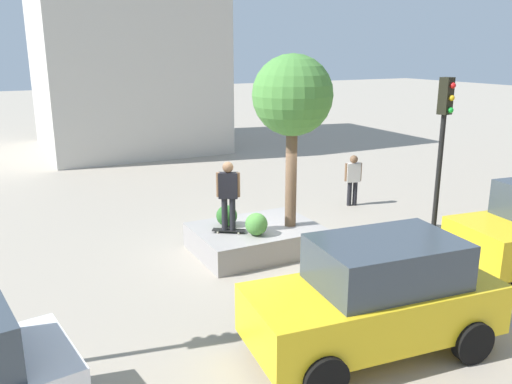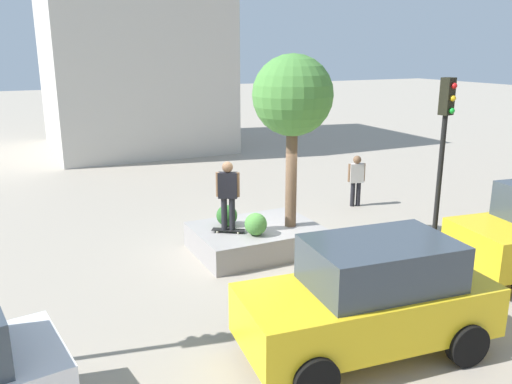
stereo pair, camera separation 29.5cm
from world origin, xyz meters
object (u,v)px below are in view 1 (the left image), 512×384
object	(u,v)px
planter_ledge	(256,238)
skateboard	(229,230)
plaza_tree	(292,97)
skateboarder	(228,191)
traffic_light_median	(442,136)
bystander_watching	(353,177)
taxi_cab	(376,296)

from	to	relation	value
planter_ledge	skateboard	xyz separation A→B (m)	(0.79, 0.09, 0.37)
plaza_tree	skateboarder	size ratio (longest dim) A/B	2.50
skateboard	skateboarder	world-z (taller)	skateboarder
plaza_tree	skateboard	xyz separation A→B (m)	(1.61, -0.21, -3.14)
skateboard	traffic_light_median	distance (m)	5.55
skateboarder	bystander_watching	world-z (taller)	skateboarder
planter_ledge	traffic_light_median	bearing A→B (deg)	150.15
planter_ledge	skateboarder	xyz separation A→B (m)	(0.79, 0.09, 1.36)
traffic_light_median	bystander_watching	world-z (taller)	traffic_light_median
plaza_tree	traffic_light_median	distance (m)	3.65
skateboard	taxi_cab	bearing A→B (deg)	95.60
planter_ledge	skateboard	bearing A→B (deg)	6.69
plaza_tree	skateboarder	bearing A→B (deg)	-7.58
skateboard	taxi_cab	xyz separation A→B (m)	(-0.48, 4.87, 0.31)
traffic_light_median	skateboard	bearing A→B (deg)	-24.48
skateboard	traffic_light_median	xyz separation A→B (m)	(-4.61, 2.10, 2.26)
taxi_cab	skateboard	bearing A→B (deg)	-84.40
taxi_cab	traffic_light_median	bearing A→B (deg)	-146.11
plaza_tree	bystander_watching	xyz separation A→B (m)	(-3.78, -2.41, -2.87)
skateboard	skateboarder	size ratio (longest dim) A/B	0.46
skateboard	bystander_watching	bearing A→B (deg)	-157.84
planter_ledge	skateboard	world-z (taller)	skateboard
plaza_tree	skateboard	bearing A→B (deg)	-7.58
skateboard	skateboarder	distance (m)	0.99
traffic_light_median	bystander_watching	size ratio (longest dim) A/B	2.59
taxi_cab	traffic_light_median	world-z (taller)	traffic_light_median
taxi_cab	skateboarder	bearing A→B (deg)	-84.40
plaza_tree	skateboarder	xyz separation A→B (m)	(1.61, -0.21, -2.15)
planter_ledge	traffic_light_median	size ratio (longest dim) A/B	0.71
skateboard	traffic_light_median	world-z (taller)	traffic_light_median
plaza_tree	traffic_light_median	world-z (taller)	plaza_tree
planter_ledge	skateboarder	bearing A→B (deg)	6.69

